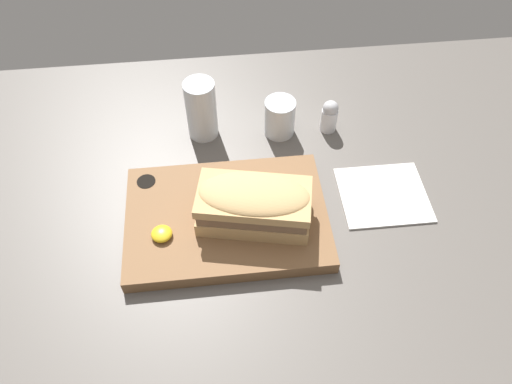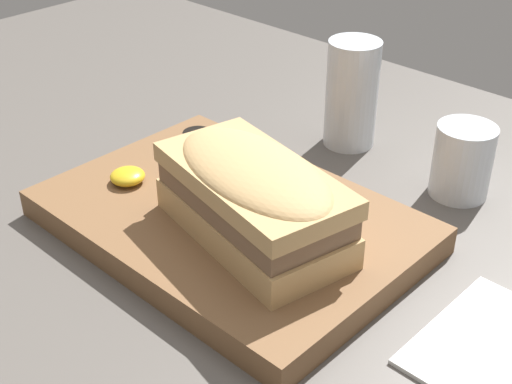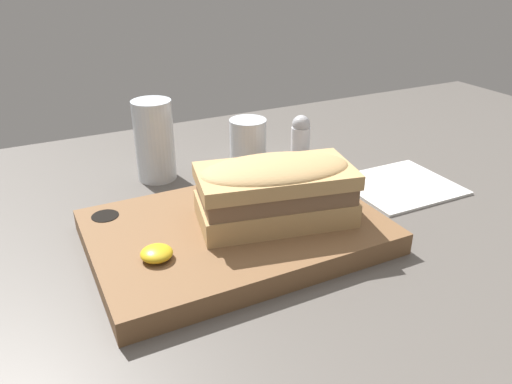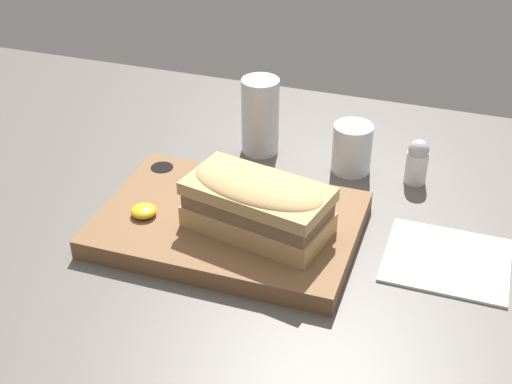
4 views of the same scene
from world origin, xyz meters
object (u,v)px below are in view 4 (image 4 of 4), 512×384
Objects in this scene: salt_shaker at (417,161)px; wine_glass at (352,149)px; serving_board at (229,224)px; sandwich at (258,202)px; napkin at (447,260)px; water_glass at (260,121)px.

wine_glass is at bearing 178.20° from salt_shaker.
wine_glass reaches higher than serving_board.
salt_shaker is at bearing 52.32° from sandwich.
sandwich is 1.26× the size of napkin.
napkin is at bearing -47.98° from wine_glass.
serving_board is 31.16cm from salt_shaker.
serving_board is at bearing -136.43° from salt_shaker.
sandwich reaches higher than serving_board.
wine_glass reaches higher than salt_shaker.
wine_glass reaches higher than napkin.
sandwich is 2.59× the size of wine_glass.
sandwich reaches higher than napkin.
sandwich is at bearing -127.68° from salt_shaker.
serving_board is 2.18× the size of napkin.
sandwich is 1.60× the size of water_glass.
wine_glass is at bearing 71.85° from sandwich.
napkin is at bearing -69.77° from salt_shaker.
water_glass is 15.63cm from wine_glass.
serving_board is at bearing 161.39° from sandwich.
serving_board is 7.56cm from sandwich.
napkin is at bearing -31.83° from water_glass.
napkin is (32.40, -20.11, -5.29)cm from water_glass.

